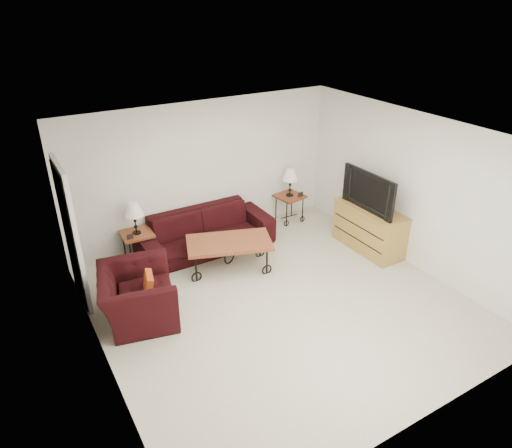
{
  "coord_description": "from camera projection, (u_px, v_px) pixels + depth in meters",
  "views": [
    {
      "loc": [
        -3.14,
        -4.61,
        4.13
      ],
      "look_at": [
        0.0,
        0.7,
        1.0
      ],
      "focal_mm": 32.57,
      "sensor_mm": 36.0,
      "label": 1
    }
  ],
  "objects": [
    {
      "name": "wall_left",
      "position": [
        94.0,
        281.0,
        5.13
      ],
      "size": [
        0.02,
        5.0,
        2.5
      ],
      "primitive_type": "cube",
      "color": "silver",
      "rests_on": "ground"
    },
    {
      "name": "side_table_right",
      "position": [
        289.0,
        208.0,
        9.15
      ],
      "size": [
        0.56,
        0.56,
        0.54
      ],
      "primitive_type": "cube",
      "rotation": [
        0.0,
        0.0,
        0.15
      ],
      "color": "brown",
      "rests_on": "ground"
    },
    {
      "name": "lamp_right",
      "position": [
        290.0,
        182.0,
        8.9
      ],
      "size": [
        0.35,
        0.35,
        0.54
      ],
      "primitive_type": null,
      "rotation": [
        0.0,
        0.0,
        0.15
      ],
      "color": "black",
      "rests_on": "side_table_right"
    },
    {
      "name": "armchair",
      "position": [
        138.0,
        295.0,
        6.38
      ],
      "size": [
        1.22,
        1.32,
        0.74
      ],
      "primitive_type": "imported",
      "rotation": [
        0.0,
        0.0,
        1.34
      ],
      "color": "black",
      "rests_on": "ground"
    },
    {
      "name": "coffee_table",
      "position": [
        229.0,
        255.0,
        7.58
      ],
      "size": [
        1.52,
        1.15,
        0.51
      ],
      "primitive_type": "cube",
      "rotation": [
        0.0,
        0.0,
        -0.35
      ],
      "color": "brown",
      "rests_on": "ground"
    },
    {
      "name": "television",
      "position": [
        373.0,
        190.0,
        7.77
      ],
      "size": [
        0.15,
        1.17,
        0.67
      ],
      "primitive_type": "imported",
      "rotation": [
        0.0,
        0.0,
        -1.57
      ],
      "color": "black",
      "rests_on": "tv_stand"
    },
    {
      "name": "wall_front",
      "position": [
        430.0,
        333.0,
        4.35
      ],
      "size": [
        5.0,
        0.02,
        2.5
      ],
      "primitive_type": "cube",
      "color": "silver",
      "rests_on": "ground"
    },
    {
      "name": "ceiling",
      "position": [
        285.0,
        137.0,
        5.7
      ],
      "size": [
        5.0,
        5.0,
        0.0
      ],
      "primitive_type": "plane",
      "color": "white",
      "rests_on": "wall_back"
    },
    {
      "name": "backpack",
      "position": [
        265.0,
        228.0,
        8.56
      ],
      "size": [
        0.32,
        0.25,
        0.4
      ],
      "primitive_type": "ellipsoid",
      "rotation": [
        0.0,
        0.0,
        -0.04
      ],
      "color": "black",
      "rests_on": "ground"
    },
    {
      "name": "side_table_left",
      "position": [
        139.0,
        247.0,
        7.76
      ],
      "size": [
        0.51,
        0.51,
        0.54
      ],
      "primitive_type": "cube",
      "rotation": [
        0.0,
        0.0,
        -0.03
      ],
      "color": "brown",
      "rests_on": "ground"
    },
    {
      "name": "photo_frame_right",
      "position": [
        301.0,
        194.0,
        8.96
      ],
      "size": [
        0.11,
        0.02,
        0.09
      ],
      "primitive_type": "cube",
      "rotation": [
        0.0,
        0.0,
        -0.06
      ],
      "color": "black",
      "rests_on": "side_table_right"
    },
    {
      "name": "lamp_left",
      "position": [
        135.0,
        218.0,
        7.52
      ],
      "size": [
        0.31,
        0.31,
        0.54
      ],
      "primitive_type": null,
      "rotation": [
        0.0,
        0.0,
        -0.03
      ],
      "color": "black",
      "rests_on": "side_table_left"
    },
    {
      "name": "wall_right",
      "position": [
        413.0,
        191.0,
        7.4
      ],
      "size": [
        0.02,
        5.0,
        2.5
      ],
      "primitive_type": "cube",
      "color": "silver",
      "rests_on": "ground"
    },
    {
      "name": "tv_stand",
      "position": [
        369.0,
        228.0,
        8.11
      ],
      "size": [
        0.54,
        1.3,
        0.78
      ],
      "primitive_type": "cube",
      "color": "#B68943",
      "rests_on": "ground"
    },
    {
      "name": "doorway",
      "position": [
        70.0,
        237.0,
        6.51
      ],
      "size": [
        0.08,
        0.94,
        2.04
      ],
      "primitive_type": "cube",
      "color": "black",
      "rests_on": "ground"
    },
    {
      "name": "throw_pillow",
      "position": [
        148.0,
        285.0,
        6.34
      ],
      "size": [
        0.16,
        0.34,
        0.33
      ],
      "primitive_type": "cube",
      "rotation": [
        0.0,
        0.0,
        1.34
      ],
      "color": "#C14A18",
      "rests_on": "armchair"
    },
    {
      "name": "photo_frame_left",
      "position": [
        130.0,
        237.0,
        7.44
      ],
      "size": [
        0.11,
        0.03,
        0.09
      ],
      "primitive_type": "cube",
      "rotation": [
        0.0,
        0.0,
        0.15
      ],
      "color": "black",
      "rests_on": "side_table_left"
    },
    {
      "name": "ground",
      "position": [
        280.0,
        303.0,
        6.83
      ],
      "size": [
        5.0,
        5.0,
        0.0
      ],
      "primitive_type": "plane",
      "color": "beige",
      "rests_on": "ground"
    },
    {
      "name": "sofa",
      "position": [
        205.0,
        231.0,
        8.11
      ],
      "size": [
        2.37,
        0.93,
        0.69
      ],
      "primitive_type": "imported",
      "color": "black",
      "rests_on": "ground"
    },
    {
      "name": "wall_back",
      "position": [
        204.0,
        172.0,
        8.18
      ],
      "size": [
        5.0,
        0.02,
        2.5
      ],
      "primitive_type": "cube",
      "color": "silver",
      "rests_on": "ground"
    }
  ]
}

